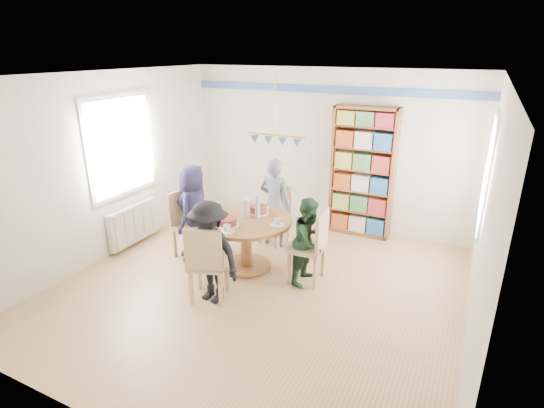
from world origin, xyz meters
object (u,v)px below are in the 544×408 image
Objects in this scene: chair_left at (186,221)px; person_near at (210,252)px; person_right at (310,241)px; person_far at (275,203)px; chair_far at (277,211)px; bookshelf at (362,174)px; dining_table at (246,232)px; chair_near at (206,261)px; chair_right at (313,243)px; radiator at (133,224)px; person_left at (194,210)px.

person_near is (1.04, -0.90, 0.11)m from chair_left.
person_far is (-0.91, 0.83, 0.12)m from person_right.
person_near is at bearing -89.33° from chair_far.
bookshelf is (2.13, 1.94, 0.50)m from chair_left.
chair_near is (0.01, -0.98, 0.01)m from dining_table.
person_right reaches higher than chair_right.
chair_near is 0.78× the size of person_near.
radiator is 2.01m from dining_table.
person_left reaches higher than chair_right.
chair_far is (1.02, 1.04, -0.04)m from chair_left.
person_right is at bearing 2.24° from dining_table.
person_near reaches higher than chair_near.
person_near reaches higher than chair_right.
person_right is at bearing -95.35° from bookshelf.
chair_far is at bearing 98.92° from person_near.
person_far is at bearing 89.36° from chair_near.
chair_right is at bearing 79.81° from person_left.
chair_right is at bearing 46.71° from chair_near.
radiator is at bearing -176.27° from dining_table.
bookshelf is at bearing 2.74° from person_right.
person_left is (-0.93, 1.03, 0.14)m from chair_near.
bookshelf reaches higher than person_right.
chair_near is at bearing -23.11° from radiator.
bookshelf is at bearing -136.64° from person_far.
person_far is (0.02, 1.85, 0.15)m from chair_near.
chair_left is 0.70× the size of person_far.
radiator is 3.79m from bookshelf.
chair_near is 0.11m from person_near.
bookshelf reaches higher than radiator.
person_right is (-0.04, -0.02, 0.03)m from chair_right.
radiator is at bearing -150.43° from chair_far.
chair_left is 0.98× the size of chair_near.
person_left is 1.86m from person_right.
chair_left reaches higher than chair_far.
person_right is at bearing 79.34° from person_left.
person_right is at bearing 3.25° from radiator.
radiator is 0.76× the size of person_near.
person_far reaches higher than chair_right.
radiator is 1.15m from person_left.
dining_table is 1.30× the size of chair_left.
chair_near reaches higher than chair_right.
chair_near is at bearing -133.29° from chair_right.
person_near is at bearing 69.31° from chair_near.
person_right reaches higher than radiator.
radiator is 1.00× the size of chair_left.
chair_near is (-0.98, -1.04, 0.00)m from chair_right.
chair_left is 0.20m from person_left.
chair_far is at bearing 45.55° from chair_left.
dining_table is 0.98m from chair_near.
person_far is at bearing -80.29° from chair_far.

